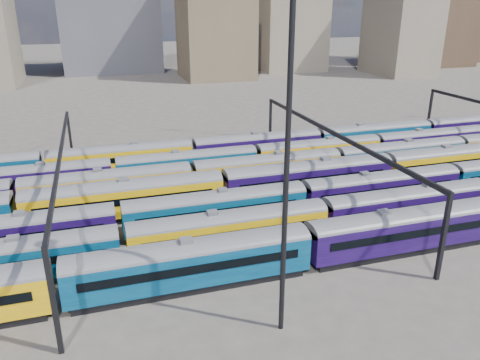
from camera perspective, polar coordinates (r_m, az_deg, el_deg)
name	(u,v)px	position (r m, az deg, el deg)	size (l,w,h in m)	color
ground	(250,203)	(54.85, 1.24, -2.83)	(500.00, 500.00, 0.00)	#47413C
rake_1	(408,202)	(51.95, 19.76, -2.52)	(135.28, 2.83, 4.75)	black
rake_2	(119,218)	(46.86, -14.59, -4.46)	(116.48, 2.84, 4.78)	black
rake_3	(125,195)	(51.39, -13.80, -1.78)	(106.70, 3.12, 5.27)	black
rake_4	(337,159)	(63.58, 11.75, 2.53)	(117.50, 2.87, 4.82)	black
rake_5	(256,155)	(64.11, 1.93, 3.02)	(112.97, 2.76, 4.63)	black
rake_6	(121,156)	(65.62, -14.29, 2.89)	(137.22, 2.87, 4.82)	black
gantry_1	(61,165)	(50.14, -20.94, 1.76)	(0.35, 40.35, 8.03)	black
gantry_2	(331,140)	(56.37, 11.02, 4.77)	(0.35, 40.35, 8.03)	black
mast_2	(288,141)	(29.03, 5.84, 4.73)	(1.40, 0.50, 25.60)	black
mast_3	(292,56)	(78.49, 6.34, 14.80)	(1.40, 0.50, 25.60)	black
skyline	(431,7)	(195.24, 22.22, 18.99)	(399.22, 60.48, 50.03)	#665B4C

